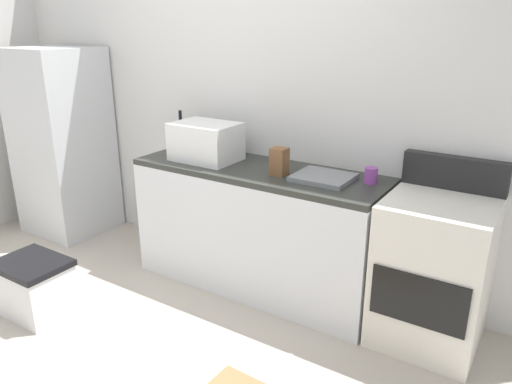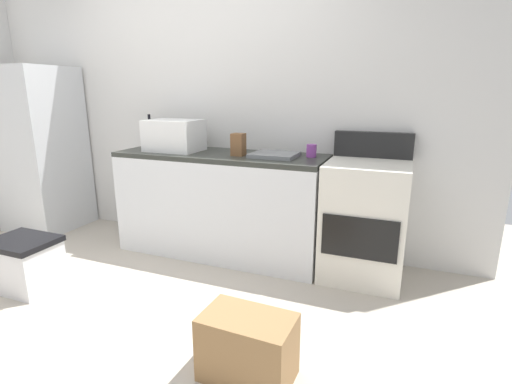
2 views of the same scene
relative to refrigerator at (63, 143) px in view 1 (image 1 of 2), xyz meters
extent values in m
plane|color=#B2A899|center=(1.75, -1.15, -0.82)|extent=(6.00, 6.00, 0.00)
cube|color=silver|center=(1.75, 0.40, 0.48)|extent=(5.00, 0.10, 2.60)
cube|color=silver|center=(2.05, 0.05, -0.39)|extent=(1.80, 0.60, 0.86)
cube|color=#2D302B|center=(2.05, 0.05, 0.06)|extent=(1.80, 0.60, 0.04)
cube|color=silver|center=(0.00, 0.00, 0.00)|extent=(0.68, 0.66, 1.65)
cube|color=silver|center=(3.27, 0.05, -0.37)|extent=(0.60, 0.60, 0.90)
cube|color=black|center=(3.27, -0.25, -0.40)|extent=(0.52, 0.02, 0.30)
cube|color=black|center=(3.27, 0.31, 0.18)|extent=(0.60, 0.08, 0.20)
cube|color=white|center=(1.61, 0.03, 0.21)|extent=(0.46, 0.34, 0.27)
cube|color=slate|center=(2.54, 0.06, 0.09)|extent=(0.36, 0.32, 0.03)
cylinder|color=black|center=(1.23, 0.20, 0.18)|extent=(0.07, 0.07, 0.20)
cylinder|color=black|center=(1.23, 0.20, 0.33)|extent=(0.03, 0.03, 0.10)
cylinder|color=purple|center=(2.81, 0.15, 0.13)|extent=(0.08, 0.08, 0.10)
cube|color=brown|center=(2.24, 0.00, 0.17)|extent=(0.10, 0.10, 0.18)
cube|color=silver|center=(1.00, -1.07, -0.65)|extent=(0.44, 0.34, 0.34)
cube|color=black|center=(1.00, -1.07, -0.46)|extent=(0.46, 0.36, 0.04)
camera|label=1|loc=(3.77, -2.67, 1.03)|focal=34.31mm
camera|label=2|loc=(3.52, -2.82, 0.58)|focal=26.75mm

